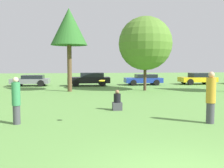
% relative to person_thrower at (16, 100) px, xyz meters
% --- Properties ---
extents(person_thrower, '(0.31, 0.31, 1.77)m').
position_rel_person_thrower_xyz_m(person_thrower, '(0.00, 0.00, 0.00)').
color(person_thrower, '#3F3F47').
rests_on(person_thrower, ground).
extents(person_catcher, '(0.35, 0.35, 1.96)m').
position_rel_person_thrower_xyz_m(person_catcher, '(7.24, -0.87, 0.10)').
color(person_catcher, '#3F3F47').
rests_on(person_catcher, ground).
extents(frisbee, '(0.23, 0.22, 0.06)m').
position_rel_person_thrower_xyz_m(frisbee, '(3.14, -0.64, 0.75)').
color(frisbee, yellow).
extents(bystander_sitting, '(0.46, 0.38, 1.00)m').
position_rel_person_thrower_xyz_m(bystander_sitting, '(4.18, 2.32, -0.50)').
color(bystander_sitting, '#3F3F47').
rests_on(bystander_sitting, ground).
extents(tree_1, '(2.97, 2.97, 6.76)m').
position_rel_person_thrower_xyz_m(tree_1, '(1.62, 11.19, 4.32)').
color(tree_1, brown).
rests_on(tree_1, ground).
extents(tree_2, '(4.53, 4.53, 6.26)m').
position_rel_person_thrower_xyz_m(tree_2, '(7.98, 11.11, 3.09)').
color(tree_2, '#473323').
rests_on(tree_2, ground).
extents(parked_car_grey, '(3.84, 2.05, 1.12)m').
position_rel_person_thrower_xyz_m(parked_car_grey, '(-2.49, 16.98, -0.29)').
color(parked_car_grey, slate).
rests_on(parked_car_grey, ground).
extents(parked_car_black, '(4.34, 1.92, 1.37)m').
position_rel_person_thrower_xyz_m(parked_car_black, '(3.50, 16.35, -0.17)').
color(parked_car_black, black).
rests_on(parked_car_black, ground).
extents(parked_car_blue, '(4.02, 1.97, 1.16)m').
position_rel_person_thrower_xyz_m(parked_car_blue, '(9.39, 16.67, -0.28)').
color(parked_car_blue, '#1E389E').
rests_on(parked_car_blue, ground).
extents(parked_car_yellow, '(4.00, 2.04, 1.28)m').
position_rel_person_thrower_xyz_m(parked_car_yellow, '(15.64, 16.68, -0.22)').
color(parked_car_yellow, gold).
rests_on(parked_car_yellow, ground).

